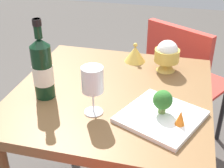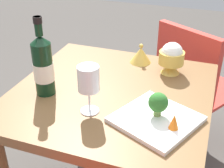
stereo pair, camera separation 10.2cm
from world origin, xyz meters
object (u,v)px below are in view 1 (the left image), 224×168
rice_bowl_lid (135,54)px  carrot_garnish_left (180,118)px  wine_glass (93,81)px  serving_plate (161,117)px  broccoli_floret (163,100)px  wine_bottle (42,68)px  rice_bowl (167,55)px  chair_near_window (182,76)px

rice_bowl_lid → carrot_garnish_left: rice_bowl_lid is taller
wine_glass → rice_bowl_lid: size_ratio=1.79×
rice_bowl_lid → serving_plate: 0.47m
broccoli_floret → carrot_garnish_left: broccoli_floret is taller
wine_glass → broccoli_floret: bearing=-171.5°
wine_bottle → rice_bowl: (-0.43, -0.34, -0.05)m
rice_bowl → wine_bottle: bearing=38.0°
wine_bottle → serving_plate: wine_bottle is taller
carrot_garnish_left → serving_plate: bearing=-31.6°
wine_glass → wine_bottle: bearing=-15.6°
wine_glass → carrot_garnish_left: 0.32m
wine_glass → carrot_garnish_left: wine_glass is taller
rice_bowl → broccoli_floret: bearing=93.2°
wine_glass → broccoli_floret: 0.25m
chair_near_window → broccoli_floret: (0.06, 0.75, 0.29)m
wine_bottle → rice_bowl: bearing=-142.0°
serving_plate → carrot_garnish_left: size_ratio=6.26×
carrot_garnish_left → rice_bowl: bearing=-78.3°
chair_near_window → rice_bowl: bearing=-69.6°
wine_glass → serving_plate: 0.27m
wine_bottle → rice_bowl: wine_bottle is taller
carrot_garnish_left → wine_bottle: bearing=-8.6°
rice_bowl → carrot_garnish_left: rice_bowl is taller
wine_bottle → serving_plate: bearing=175.1°
serving_plate → broccoli_floret: size_ratio=3.85×
chair_near_window → wine_bottle: bearing=-93.3°
chair_near_window → rice_bowl: size_ratio=6.00×
chair_near_window → carrot_garnish_left: 0.85m
chair_near_window → carrot_garnish_left: chair_near_window is taller
serving_plate → rice_bowl: bearing=-86.9°
chair_near_window → wine_bottle: size_ratio=2.75×
rice_bowl → carrot_garnish_left: bearing=101.7°
serving_plate → chair_near_window: bearing=-94.2°
wine_bottle → carrot_garnish_left: 0.53m
rice_bowl → broccoli_floret: rice_bowl is taller
wine_glass → serving_plate: wine_glass is taller
wine_glass → broccoli_floret: (-0.24, -0.04, -0.06)m
wine_bottle → broccoli_floret: (-0.45, 0.02, -0.05)m
rice_bowl_lid → wine_glass: bearing=81.8°
serving_plate → wine_bottle: bearing=-4.9°
rice_bowl → rice_bowl_lid: size_ratio=1.42×
chair_near_window → wine_glass: size_ratio=4.75×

